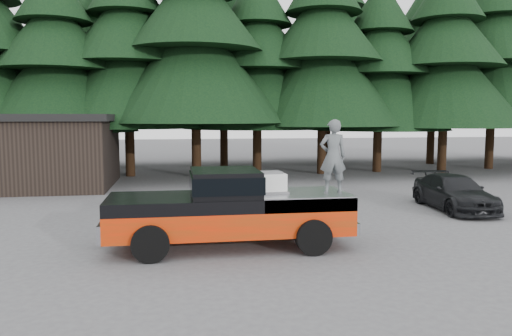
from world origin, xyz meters
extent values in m
plane|color=#4A494C|center=(0.00, 0.00, 0.00)|extent=(120.00, 120.00, 0.00)
cube|color=black|center=(-0.94, 0.01, 1.62)|extent=(1.66, 1.90, 0.59)
cube|color=silver|center=(0.19, -0.02, 1.56)|extent=(0.71, 0.60, 0.46)
imported|color=#505557|center=(1.69, -0.23, 2.23)|extent=(0.68, 0.47, 1.80)
imported|color=black|center=(7.34, 3.74, 0.60)|extent=(1.94, 4.21, 1.19)
cube|color=black|center=(-9.00, 12.00, 1.50)|extent=(8.00, 6.00, 3.00)
cube|color=black|center=(-9.00, 12.00, 3.15)|extent=(8.40, 6.40, 0.30)
camera|label=1|loc=(-2.12, -11.91, 3.20)|focal=35.00mm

